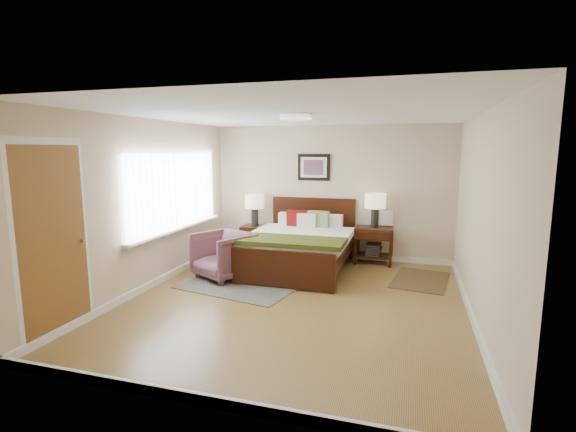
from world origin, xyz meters
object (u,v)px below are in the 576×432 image
object	(u,v)px
lamp_left	(255,204)
nightstand_left	(255,232)
bed	(300,240)
nightstand_right	(374,242)
armchair	(224,255)
rug_persian	(261,275)
lamp_right	(375,203)

from	to	relation	value
lamp_left	nightstand_left	bearing A→B (deg)	-90.00
bed	lamp_left	bearing A→B (deg)	144.72
nightstand_right	armchair	size ratio (longest dim) A/B	0.82
lamp_left	armchair	bearing A→B (deg)	-88.04
bed	lamp_left	xyz separation A→B (m)	(-1.13, 0.80, 0.49)
nightstand_left	rug_persian	xyz separation A→B (m)	(0.59, -1.25, -0.45)
nightstand_left	armchair	world-z (taller)	armchair
rug_persian	nightstand_right	bearing A→B (deg)	47.78
armchair	nightstand_left	bearing A→B (deg)	119.74
lamp_left	armchair	distance (m)	1.69
lamp_left	armchair	xyz separation A→B (m)	(0.05, -1.56, -0.64)
bed	armchair	size ratio (longest dim) A/B	2.55
lamp_left	rug_persian	distance (m)	1.72
nightstand_left	nightstand_right	world-z (taller)	nightstand_right
nightstand_right	lamp_right	xyz separation A→B (m)	(0.00, 0.01, 0.71)
lamp_left	armchair	world-z (taller)	lamp_left
lamp_right	rug_persian	distance (m)	2.40
nightstand_right	rug_persian	size ratio (longest dim) A/B	0.28
lamp_right	armchair	world-z (taller)	lamp_right
nightstand_right	nightstand_left	bearing A→B (deg)	-179.81
rug_persian	lamp_right	bearing A→B (deg)	48.06
nightstand_left	armchair	distance (m)	1.54
bed	lamp_left	distance (m)	1.46
lamp_left	lamp_right	world-z (taller)	lamp_right
lamp_right	rug_persian	bearing A→B (deg)	-143.43
armchair	lamp_right	bearing A→B (deg)	62.52
nightstand_right	rug_persian	distance (m)	2.16
rug_persian	nightstand_left	bearing A→B (deg)	126.84
nightstand_left	armchair	xyz separation A→B (m)	(0.05, -1.54, -0.08)
bed	lamp_right	distance (m)	1.54
armchair	bed	bearing A→B (deg)	63.29
bed	nightstand_right	bearing A→B (deg)	33.62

